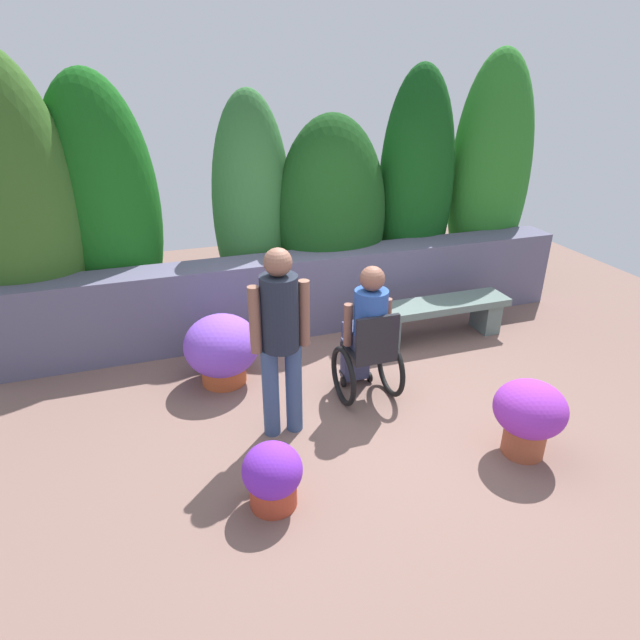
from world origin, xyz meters
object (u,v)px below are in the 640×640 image
person_standing_companion (280,333)px  flower_pot_terracotta_by_wall (273,476)px  flower_pot_red_accent (529,414)px  stone_bench (438,314)px  flower_pot_purple_near (222,349)px  person_in_wheelchair (367,338)px

person_standing_companion → flower_pot_terracotta_by_wall: person_standing_companion is taller
person_standing_companion → flower_pot_red_accent: size_ratio=2.56×
stone_bench → flower_pot_purple_near: flower_pot_purple_near is taller
stone_bench → person_in_wheelchair: size_ratio=1.25×
flower_pot_red_accent → flower_pot_purple_near: bearing=138.8°
flower_pot_terracotta_by_wall → flower_pot_red_accent: 2.08m
stone_bench → flower_pot_red_accent: flower_pot_red_accent is taller
person_in_wheelchair → flower_pot_red_accent: bearing=-60.8°
stone_bench → flower_pot_purple_near: 2.51m
stone_bench → flower_pot_purple_near: size_ratio=2.27×
stone_bench → person_in_wheelchair: person_in_wheelchair is taller
person_in_wheelchair → person_standing_companion: 0.98m
stone_bench → person_standing_companion: 2.52m
person_in_wheelchair → flower_pot_purple_near: (-1.24, 0.68, -0.26)m
flower_pot_purple_near → flower_pot_red_accent: 2.84m
stone_bench → flower_pot_terracotta_by_wall: flower_pot_terracotta_by_wall is taller
person_standing_companion → flower_pot_terracotta_by_wall: size_ratio=3.28×
person_in_wheelchair → stone_bench: bearing=26.3°
person_in_wheelchair → flower_pot_red_accent: 1.51m
flower_pot_red_accent → person_in_wheelchair: bearing=127.2°
flower_pot_purple_near → flower_pot_red_accent: size_ratio=1.14×
stone_bench → flower_pot_red_accent: bearing=-99.8°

